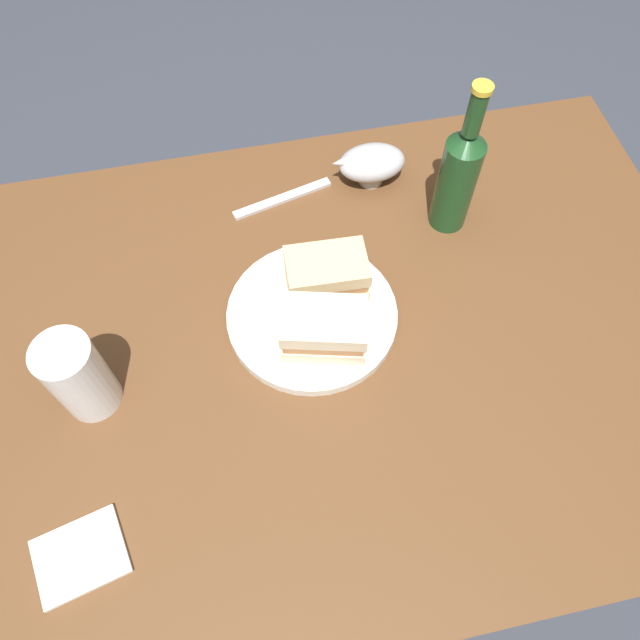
# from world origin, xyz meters

# --- Properties ---
(ground_plane) EXTENTS (6.00, 6.00, 0.00)m
(ground_plane) POSITION_xyz_m (0.00, 0.00, 0.00)
(ground_plane) COLOR #333842
(dining_table) EXTENTS (1.23, 0.85, 0.71)m
(dining_table) POSITION_xyz_m (0.00, 0.00, 0.35)
(dining_table) COLOR brown
(dining_table) RESTS_ON ground
(plate) EXTENTS (0.26, 0.26, 0.02)m
(plate) POSITION_xyz_m (-0.02, 0.04, 0.71)
(plate) COLOR silver
(plate) RESTS_ON dining_table
(sandwich_half_left) EXTENTS (0.14, 0.11, 0.07)m
(sandwich_half_left) POSITION_xyz_m (-0.01, -0.01, 0.76)
(sandwich_half_left) COLOR beige
(sandwich_half_left) RESTS_ON plate
(sandwich_half_right) EXTENTS (0.12, 0.08, 0.07)m
(sandwich_half_right) POSITION_xyz_m (0.02, 0.09, 0.76)
(sandwich_half_right) COLOR #CCB284
(sandwich_half_right) RESTS_ON plate
(potato_wedge_front) EXTENTS (0.04, 0.05, 0.02)m
(potato_wedge_front) POSITION_xyz_m (0.02, 0.01, 0.73)
(potato_wedge_front) COLOR #AD702D
(potato_wedge_front) RESTS_ON plate
(potato_wedge_middle) EXTENTS (0.02, 0.05, 0.02)m
(potato_wedge_middle) POSITION_xyz_m (0.01, 0.00, 0.73)
(potato_wedge_middle) COLOR gold
(potato_wedge_middle) RESTS_ON plate
(potato_wedge_back) EXTENTS (0.04, 0.05, 0.02)m
(potato_wedge_back) POSITION_xyz_m (0.00, 0.02, 0.73)
(potato_wedge_back) COLOR gold
(potato_wedge_back) RESTS_ON plate
(potato_wedge_left_edge) EXTENTS (0.05, 0.05, 0.02)m
(potato_wedge_left_edge) POSITION_xyz_m (0.02, 0.05, 0.73)
(potato_wedge_left_edge) COLOR #AD702D
(potato_wedge_left_edge) RESTS_ON plate
(pint_glass) EXTENTS (0.08, 0.08, 0.14)m
(pint_glass) POSITION_xyz_m (-0.35, -0.02, 0.77)
(pint_glass) COLOR white
(pint_glass) RESTS_ON dining_table
(gravy_boat) EXTENTS (0.13, 0.08, 0.07)m
(gravy_boat) POSITION_xyz_m (0.14, 0.30, 0.75)
(gravy_boat) COLOR #B7B7BC
(gravy_boat) RESTS_ON dining_table
(cider_bottle) EXTENTS (0.06, 0.06, 0.28)m
(cider_bottle) POSITION_xyz_m (0.25, 0.19, 0.81)
(cider_bottle) COLOR #19421E
(cider_bottle) RESTS_ON dining_table
(napkin) EXTENTS (0.13, 0.11, 0.01)m
(napkin) POSITION_xyz_m (-0.37, -0.24, 0.71)
(napkin) COLOR silver
(napkin) RESTS_ON dining_table
(fork) EXTENTS (0.18, 0.06, 0.01)m
(fork) POSITION_xyz_m (-0.02, 0.29, 0.71)
(fork) COLOR silver
(fork) RESTS_ON dining_table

